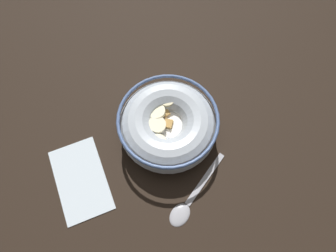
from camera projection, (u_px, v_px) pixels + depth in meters
ground_plane at (168, 134)px, 58.65cm from camera, size 93.98×93.98×2.00cm
cereal_bowl at (168, 125)px, 54.58cm from camera, size 17.82×17.82×6.41cm
spoon at (187, 205)px, 52.21cm from camera, size 10.96×13.68×0.80cm
folded_napkin at (81, 180)px, 54.07cm from camera, size 14.93×9.79×0.30cm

